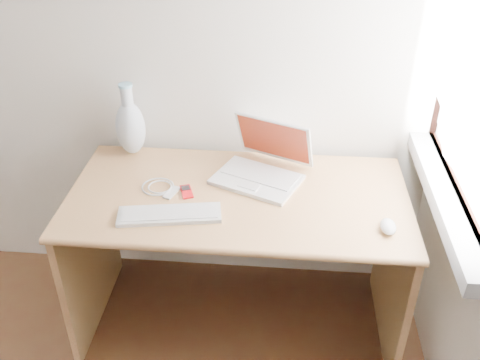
# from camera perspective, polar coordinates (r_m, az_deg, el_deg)

# --- Properties ---
(back_wall) EXTENTS (3.50, 0.04, 2.60)m
(back_wall) POSITION_cam_1_polar(r_m,az_deg,el_deg) (2.44, -22.70, 16.41)
(back_wall) COLOR white
(back_wall) RESTS_ON floor
(desk) EXTENTS (1.34, 0.67, 0.71)m
(desk) POSITION_cam_1_polar(r_m,az_deg,el_deg) (2.28, -0.02, -4.57)
(desk) COLOR tan
(desk) RESTS_ON floor
(laptop) EXTENTS (0.40, 0.40, 0.23)m
(laptop) POSITION_cam_1_polar(r_m,az_deg,el_deg) (2.19, 1.88, 1.64)
(laptop) COLOR white
(laptop) RESTS_ON desk
(external_keyboard) EXTENTS (0.39, 0.18, 0.02)m
(external_keyboard) POSITION_cam_1_polar(r_m,az_deg,el_deg) (1.99, -7.53, -3.65)
(external_keyboard) COLOR white
(external_keyboard) RESTS_ON desk
(mouse) EXTENTS (0.06, 0.10, 0.03)m
(mouse) POSITION_cam_1_polar(r_m,az_deg,el_deg) (1.98, 15.53, -4.80)
(mouse) COLOR white
(mouse) RESTS_ON desk
(ipod) EXTENTS (0.07, 0.10, 0.01)m
(ipod) POSITION_cam_1_polar(r_m,az_deg,el_deg) (2.12, -5.72, -1.23)
(ipod) COLOR red
(ipod) RESTS_ON desk
(cable_coil) EXTENTS (0.17, 0.17, 0.01)m
(cable_coil) POSITION_cam_1_polar(r_m,az_deg,el_deg) (2.16, -8.76, -0.70)
(cable_coil) COLOR white
(cable_coil) RESTS_ON desk
(remote) EXTENTS (0.06, 0.09, 0.01)m
(remote) POSITION_cam_1_polar(r_m,az_deg,el_deg) (2.12, -7.31, -1.34)
(remote) COLOR white
(remote) RESTS_ON desk
(vase) EXTENTS (0.13, 0.13, 0.32)m
(vase) POSITION_cam_1_polar(r_m,az_deg,el_deg) (2.37, -11.62, 5.67)
(vase) COLOR white
(vase) RESTS_ON desk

